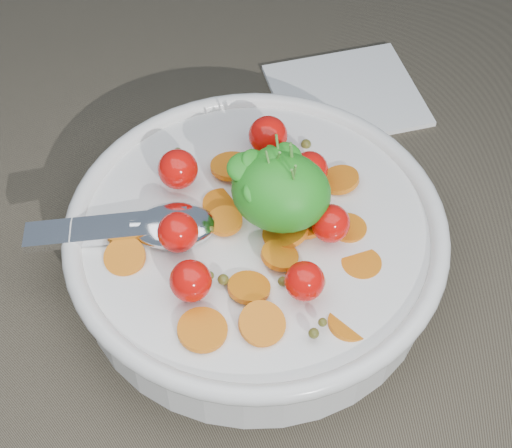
# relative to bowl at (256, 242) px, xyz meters

# --- Properties ---
(ground) EXTENTS (6.00, 6.00, 0.00)m
(ground) POSITION_rel_bowl_xyz_m (-0.02, 0.01, -0.04)
(ground) COLOR brown
(ground) RESTS_ON ground
(bowl) EXTENTS (0.34, 0.31, 0.13)m
(bowl) POSITION_rel_bowl_xyz_m (0.00, 0.00, 0.00)
(bowl) COLOR white
(bowl) RESTS_ON ground
(napkin) EXTENTS (0.19, 0.18, 0.01)m
(napkin) POSITION_rel_bowl_xyz_m (0.04, 0.23, -0.03)
(napkin) COLOR white
(napkin) RESTS_ON ground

